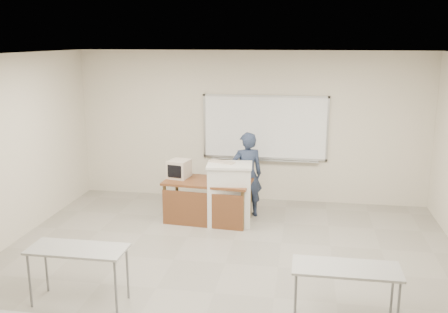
% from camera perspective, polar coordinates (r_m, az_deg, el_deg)
% --- Properties ---
extents(floor, '(7.00, 8.00, 0.01)m').
position_cam_1_polar(floor, '(6.71, -1.15, -15.37)').
color(floor, gray).
rests_on(floor, ground).
extents(whiteboard, '(2.48, 0.10, 1.31)m').
position_cam_1_polar(whiteboard, '(9.94, 4.70, 3.23)').
color(whiteboard, white).
rests_on(whiteboard, floor).
extents(student_desks, '(4.40, 2.20, 0.73)m').
position_cam_1_polar(student_desks, '(5.23, -3.98, -15.86)').
color(student_desks, '#A2A19D').
rests_on(student_desks, floor).
extents(instructor_desk, '(1.53, 0.77, 0.75)m').
position_cam_1_polar(instructor_desk, '(8.85, -1.99, -4.16)').
color(instructor_desk, brown).
rests_on(instructor_desk, floor).
extents(podium, '(0.78, 0.57, 1.10)m').
position_cam_1_polar(podium, '(8.79, 0.63, -4.31)').
color(podium, beige).
rests_on(podium, floor).
extents(crt_monitor, '(0.35, 0.40, 0.33)m').
position_cam_1_polar(crt_monitor, '(9.09, -5.11, -1.42)').
color(crt_monitor, '#B8A696').
rests_on(crt_monitor, instructor_desk).
extents(laptop, '(0.29, 0.27, 0.22)m').
position_cam_1_polar(laptop, '(8.70, 0.57, -2.78)').
color(laptop, black).
rests_on(laptop, instructor_desk).
extents(mouse, '(0.10, 0.07, 0.04)m').
position_cam_1_polar(mouse, '(8.62, 1.48, -3.17)').
color(mouse, '#93949A').
rests_on(mouse, instructor_desk).
extents(keyboard, '(0.48, 0.30, 0.03)m').
position_cam_1_polar(keyboard, '(8.74, -0.25, -0.62)').
color(keyboard, '#B8A696').
rests_on(keyboard, podium).
extents(presenter, '(0.67, 0.55, 1.58)m').
position_cam_1_polar(presenter, '(9.13, 2.63, -2.08)').
color(presenter, black).
rests_on(presenter, floor).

